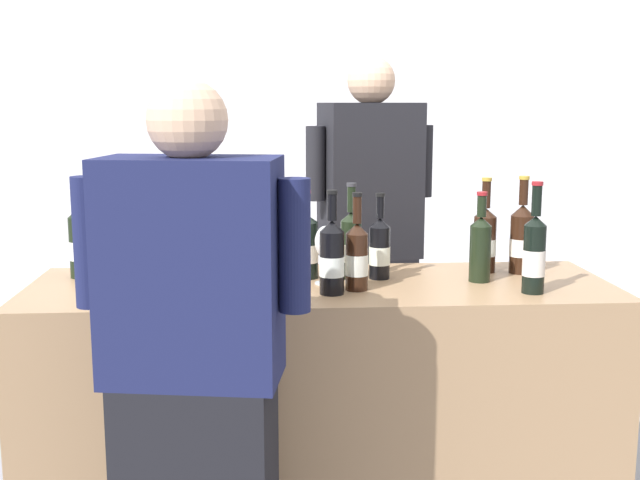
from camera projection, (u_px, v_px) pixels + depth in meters
name	position (u px, v px, depth m)	size (l,w,h in m)	color
wall_back	(294.00, 129.00, 5.15)	(8.00, 0.10, 2.80)	white
counter	(321.00, 419.00, 2.75)	(1.96, 0.65, 0.97)	#9E7A56
wine_bottle_0	(522.00, 238.00, 2.81)	(0.08, 0.08, 0.35)	black
wine_bottle_1	(306.00, 246.00, 2.73)	(0.08, 0.08, 0.31)	black
wine_bottle_2	(481.00, 246.00, 2.68)	(0.07, 0.07, 0.31)	black
wine_bottle_3	(79.00, 243.00, 2.74)	(0.07, 0.07, 0.33)	black
wine_bottle_4	(380.00, 248.00, 2.73)	(0.07, 0.07, 0.30)	black
wine_bottle_5	(534.00, 253.00, 2.52)	(0.07, 0.07, 0.36)	black
wine_bottle_6	(357.00, 256.00, 2.56)	(0.07, 0.07, 0.32)	black
wine_bottle_7	(351.00, 244.00, 2.73)	(0.08, 0.08, 0.33)	black
wine_bottle_8	(485.00, 239.00, 2.84)	(0.08, 0.08, 0.34)	black
wine_bottle_9	(332.00, 257.00, 2.50)	(0.08, 0.08, 0.33)	black
wine_glass	(326.00, 244.00, 2.64)	(0.07, 0.07, 0.20)	silver
ice_bucket	(214.00, 243.00, 2.74)	(0.20, 0.20, 0.24)	silver
person_server	(369.00, 270.00, 3.39)	(0.55, 0.32, 1.76)	black
person_guest	(195.00, 408.00, 2.05)	(0.60, 0.31, 1.63)	black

